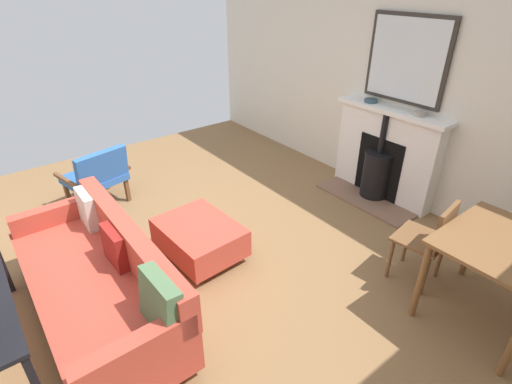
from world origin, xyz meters
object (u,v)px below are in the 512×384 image
Objects in this scene: mantel_bowl_near at (371,100)px; mantel_bowl_far at (420,113)px; dining_table at (502,255)px; dining_chair_near_fireplace at (431,237)px; armchair_accent at (97,174)px; fireplace at (383,159)px; sofa at (100,282)px; ottoman at (200,237)px.

mantel_bowl_far reaches higher than mantel_bowl_near.
dining_chair_near_fireplace is at bearing -91.19° from dining_table.
dining_table reaches higher than armchair_accent.
mantel_bowl_near is at bearing -123.70° from dining_chair_near_fireplace.
mantel_bowl_far is 1.84m from dining_table.
fireplace is 1.58m from dining_chair_near_fireplace.
dining_table is at bearing 60.02° from fireplace.
sofa is 1.02m from ottoman.
mantel_bowl_far is at bearing -125.83° from dining_table.
mantel_bowl_near is at bearing -179.88° from ottoman.
dining_chair_near_fireplace is (1.02, 0.90, -0.66)m from mantel_bowl_far.
dining_chair_near_fireplace is at bearing 50.64° from fireplace.
fireplace is at bearing 172.70° from ottoman.
fireplace is 3.39m from armchair_accent.
fireplace reaches higher than sofa.
armchair_accent is at bearing -33.38° from fireplace.
sofa is at bearing 10.90° from ottoman.
mantel_bowl_far is 3.67m from armchair_accent.
fireplace reaches higher than armchair_accent.
armchair_accent is (2.85, -2.19, -0.73)m from mantel_bowl_far.
mantel_bowl_far is at bearing 165.34° from ottoman.
ottoman is 2.09m from dining_chair_near_fireplace.
sofa is 2.42× the size of dining_chair_near_fireplace.
sofa reaches higher than dining_table.
mantel_bowl_far is at bearing -138.74° from dining_chair_near_fireplace.
sofa is 2.17× the size of dining_table.
ottoman is at bearing -14.66° from mantel_bowl_far.
mantel_bowl_far is 0.14× the size of ottoman.
sofa is 2.74m from dining_chair_near_fireplace.
armchair_accent is 3.59m from dining_chair_near_fireplace.
ottoman is at bearing -47.68° from dining_chair_near_fireplace.
mantel_bowl_near is at bearing -93.77° from fireplace.
mantel_bowl_far is at bearing 90.00° from mantel_bowl_near.
fireplace is 1.78× the size of armchair_accent.
dining_chair_near_fireplace is (-1.83, 3.09, 0.07)m from armchair_accent.
mantel_bowl_near is 0.20× the size of armchair_accent.
mantel_bowl_near is 2.58m from ottoman.
dining_table is at bearing 54.17° from mantel_bowl_far.
mantel_bowl_far reaches higher than dining_table.
dining_chair_near_fireplace is (-2.39, 1.34, 0.14)m from sofa.
mantel_bowl_far is 0.06× the size of sofa.
sofa reaches higher than ottoman.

